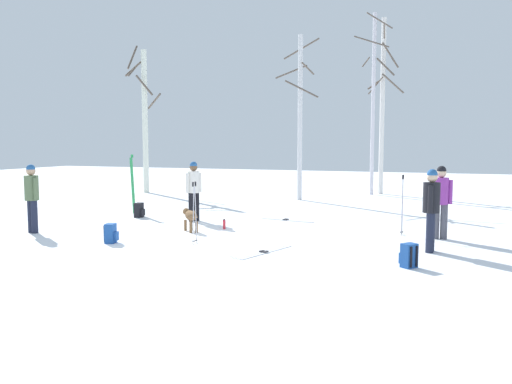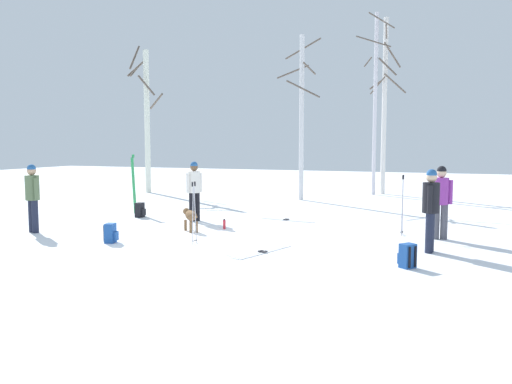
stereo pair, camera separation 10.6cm
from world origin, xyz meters
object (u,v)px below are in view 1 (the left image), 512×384
at_px(backpack_1, 111,234).
at_px(birch_tree_2, 373,100).
at_px(person_2, 441,197).
at_px(birch_tree_3, 383,105).
at_px(dog, 190,216).
at_px(ski_poles_0, 195,211).
at_px(person_1, 194,187).
at_px(backpack_0, 139,210).
at_px(backpack_2, 409,256).
at_px(person_3, 431,205).
at_px(ski_poles_1, 402,203).
at_px(ski_pair_lying_0, 265,252).
at_px(ski_pair_lying_1, 287,220).
at_px(person_0, 32,194).
at_px(birch_tree_1, 300,114).
at_px(birch_tree_0, 144,117).
at_px(ski_pair_planted_0, 133,184).
at_px(water_bottle_0, 224,224).

xyz_separation_m(backpack_1, birch_tree_2, (3.92, 13.06, 3.83)).
relative_size(person_2, birch_tree_3, 0.23).
relative_size(dog, ski_poles_0, 0.50).
height_order(person_1, backpack_0, person_1).
xyz_separation_m(backpack_2, birch_tree_3, (-2.19, 13.57, 3.68)).
height_order(person_3, ski_poles_1, person_3).
relative_size(person_3, ski_pair_lying_0, 1.03).
xyz_separation_m(ski_pair_lying_1, ski_poles_1, (3.32, -1.25, 0.77)).
xyz_separation_m(person_0, backpack_2, (9.09, -0.43, -0.77)).
xyz_separation_m(ski_poles_1, backpack_2, (0.41, -3.37, -0.57)).
xyz_separation_m(person_2, birch_tree_1, (-5.36, 6.87, 2.39)).
height_order(person_0, birch_tree_3, birch_tree_3).
xyz_separation_m(person_1, birch_tree_1, (1.31, 6.43, 2.39)).
height_order(person_0, birch_tree_2, birch_tree_2).
relative_size(person_1, ski_pair_lying_0, 1.03).
bearing_deg(birch_tree_3, birch_tree_0, -162.81).
relative_size(person_0, dog, 2.45).
xyz_separation_m(person_1, ski_pair_planted_0, (-2.54, 0.72, -0.05)).
relative_size(water_bottle_0, birch_tree_2, 0.03).
bearing_deg(ski_pair_lying_0, ski_poles_1, 51.65).
xyz_separation_m(ski_pair_lying_0, ski_pair_lying_1, (-0.87, 4.34, 0.00)).
xyz_separation_m(person_3, birch_tree_2, (-2.83, 11.53, 3.07)).
height_order(person_1, birch_tree_0, birch_tree_0).
bearing_deg(person_1, ski_poles_0, -62.23).
bearing_deg(ski_poles_0, ski_pair_lying_0, -9.88).
bearing_deg(dog, birch_tree_3, 74.07).
bearing_deg(birch_tree_3, backpack_2, -80.84).
height_order(person_0, birch_tree_0, birch_tree_0).
bearing_deg(birch_tree_1, ski_poles_1, -55.99).
bearing_deg(backpack_1, birch_tree_3, 72.57).
height_order(person_0, ski_poles_1, person_0).
height_order(backpack_2, water_bottle_0, backpack_2).
distance_m(ski_pair_planted_0, ski_poles_1, 8.39).
bearing_deg(water_bottle_0, birch_tree_3, 76.48).
xyz_separation_m(person_2, backpack_1, (-6.91, -3.14, -0.77)).
xyz_separation_m(ski_poles_0, water_bottle_0, (-0.19, 2.03, -0.62)).
bearing_deg(ski_pair_lying_0, backpack_2, -5.57).
relative_size(backpack_1, backpack_2, 1.00).
relative_size(person_0, birch_tree_2, 0.22).
relative_size(ski_pair_planted_0, birch_tree_0, 0.28).
distance_m(person_2, backpack_1, 7.63).
height_order(ski_pair_lying_0, birch_tree_0, birch_tree_0).
distance_m(ski_poles_1, backpack_2, 3.44).
distance_m(dog, ski_pair_lying_1, 3.18).
height_order(person_2, backpack_1, person_2).
bearing_deg(person_3, birch_tree_1, 121.57).
bearing_deg(ski_pair_lying_1, ski_poles_1, -20.65).
distance_m(ski_poles_1, birch_tree_0, 14.03).
bearing_deg(ski_pair_lying_1, backpack_2, -51.10).
distance_m(backpack_1, birch_tree_3, 14.68).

